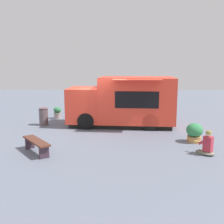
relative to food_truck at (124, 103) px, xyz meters
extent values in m
plane|color=slate|center=(-1.18, -0.62, -1.20)|extent=(40.00, 40.00, 0.00)
cube|color=#EA3E2A|center=(0.66, -0.04, 0.17)|extent=(3.93, 2.54, 2.29)
cube|color=#EA3E2A|center=(-2.03, 0.14, -0.11)|extent=(1.77, 2.31, 1.74)
cube|color=black|center=(-2.82, 0.20, 0.19)|extent=(0.15, 1.83, 0.66)
cube|color=black|center=(0.58, -1.19, 0.31)|extent=(2.08, 0.17, 0.80)
cube|color=#F64630|center=(0.56, -1.48, 1.27)|extent=(2.30, 0.75, 0.03)
cube|color=black|center=(-0.15, 0.01, -1.09)|extent=(5.24, 2.18, 0.22)
cylinder|color=black|center=(-1.75, 1.16, -0.79)|extent=(0.83, 0.27, 0.81)
cylinder|color=black|center=(-1.89, -0.91, -0.79)|extent=(0.83, 0.27, 0.81)
cylinder|color=black|center=(1.40, 0.95, -0.79)|extent=(0.83, 0.27, 0.81)
cylinder|color=black|center=(1.26, -1.12, -0.79)|extent=(0.83, 0.27, 0.81)
ellipsoid|color=slate|center=(2.86, -4.69, -1.13)|extent=(0.68, 0.68, 0.14)
cube|color=slate|center=(2.78, -4.47, -1.14)|extent=(0.33, 0.33, 0.11)
cube|color=slate|center=(2.64, -4.62, -1.14)|extent=(0.33, 0.33, 0.11)
cube|color=#B52F3E|center=(2.86, -4.69, -0.79)|extent=(0.37, 0.37, 0.54)
sphere|color=beige|center=(2.86, -4.69, -0.43)|extent=(0.20, 0.20, 0.20)
sphere|color=olive|center=(2.86, -4.69, -0.41)|extent=(0.20, 0.20, 0.20)
cube|color=#B52F3E|center=(2.82, -4.52, -0.72)|extent=(0.31, 0.30, 0.28)
cube|color=#B52F3E|center=(2.69, -4.65, -0.72)|extent=(0.31, 0.30, 0.28)
cylinder|color=gold|center=(2.64, -4.47, -0.80)|extent=(0.38, 0.27, 0.09)
cube|color=red|center=(2.64, -4.47, -0.78)|extent=(0.31, 0.20, 0.02)
cylinder|color=#A0938D|center=(-3.86, 1.82, -1.03)|extent=(0.41, 0.41, 0.34)
torus|color=#9D9390|center=(-3.86, 1.82, -0.88)|extent=(0.44, 0.44, 0.04)
ellipsoid|color=#35814B|center=(-3.86, 1.82, -0.70)|extent=(0.44, 0.44, 0.37)
sphere|color=purple|center=(-3.73, 1.93, -0.63)|extent=(0.06, 0.06, 0.06)
sphere|color=#A84D9F|center=(-3.77, 1.98, -0.67)|extent=(0.05, 0.05, 0.05)
sphere|color=purple|center=(-4.00, 1.93, -0.65)|extent=(0.07, 0.07, 0.07)
cylinder|color=#B88147|center=(2.83, -3.08, -1.07)|extent=(0.56, 0.56, 0.26)
torus|color=#B47A45|center=(2.83, -3.08, -0.96)|extent=(0.58, 0.58, 0.04)
ellipsoid|color=#33814A|center=(2.83, -3.08, -0.69)|extent=(0.68, 0.68, 0.57)
sphere|color=#E4154D|center=(2.59, -2.92, -0.66)|extent=(0.07, 0.07, 0.07)
sphere|color=red|center=(3.09, -3.09, -0.59)|extent=(0.06, 0.06, 0.06)
sphere|color=red|center=(2.71, -2.88, -0.54)|extent=(0.06, 0.06, 0.06)
sphere|color=red|center=(2.56, -3.06, -0.61)|extent=(0.05, 0.05, 0.05)
cube|color=#552E23|center=(-3.29, -4.58, -0.74)|extent=(1.35, 1.62, 0.06)
cube|color=#392834|center=(-3.70, -4.03, -0.99)|extent=(0.32, 0.27, 0.43)
cube|color=#392834|center=(-2.87, -5.13, -0.99)|extent=(0.32, 0.27, 0.43)
cylinder|color=#5A4D4F|center=(-4.21, 0.02, -0.78)|extent=(0.46, 0.46, 0.85)
ellipsoid|color=brown|center=(-4.21, 0.02, -0.31)|extent=(0.47, 0.47, 0.10)
camera|label=1|loc=(-0.43, -14.14, 2.03)|focal=44.23mm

